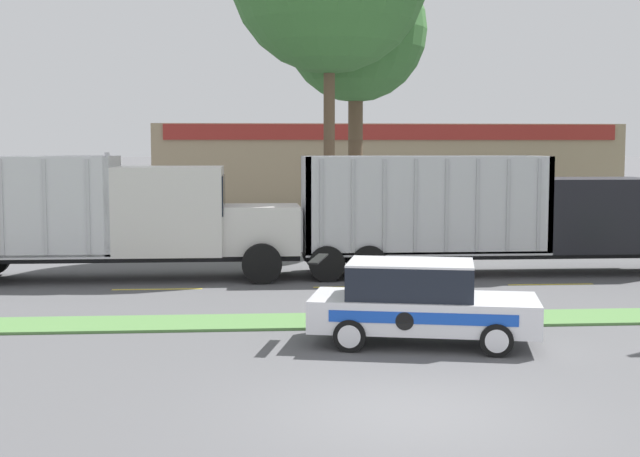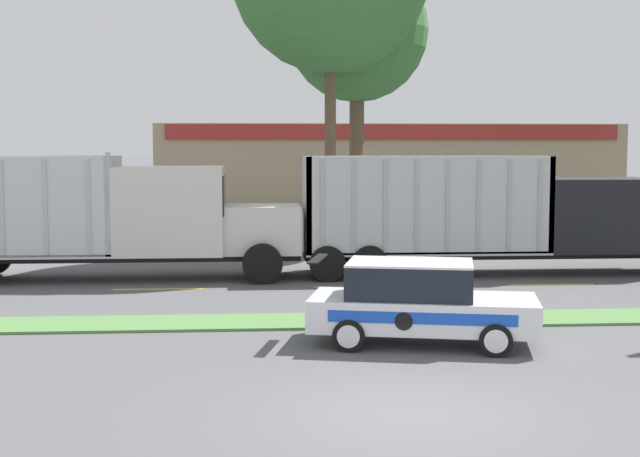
% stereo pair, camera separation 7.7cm
% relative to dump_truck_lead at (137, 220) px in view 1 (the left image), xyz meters
% --- Properties ---
extents(ground_plane, '(600.00, 600.00, 0.00)m').
position_rel_dump_truck_lead_xyz_m(ground_plane, '(5.51, -13.37, -1.71)').
color(ground_plane, '#515154').
extents(grass_verge, '(120.00, 1.64, 0.06)m').
position_rel_dump_truck_lead_xyz_m(grass_verge, '(5.51, -6.70, -1.68)').
color(grass_verge, '#517F42').
rests_on(grass_verge, ground_plane).
extents(centre_line_3, '(2.40, 0.14, 0.01)m').
position_rel_dump_truck_lead_xyz_m(centre_line_3, '(0.73, -1.88, -1.71)').
color(centre_line_3, yellow).
rests_on(centre_line_3, ground_plane).
extents(centre_line_4, '(2.40, 0.14, 0.01)m').
position_rel_dump_truck_lead_xyz_m(centre_line_4, '(6.13, -1.88, -1.71)').
color(centre_line_4, yellow).
rests_on(centre_line_4, ground_plane).
extents(centre_line_5, '(2.40, 0.14, 0.01)m').
position_rel_dump_truck_lead_xyz_m(centre_line_5, '(11.53, -1.88, -1.71)').
color(centre_line_5, yellow).
rests_on(centre_line_5, ground_plane).
extents(dump_truck_lead, '(11.06, 2.59, 3.66)m').
position_rel_dump_truck_lead_xyz_m(dump_truck_lead, '(0.00, 0.00, 0.00)').
color(dump_truck_lead, black).
rests_on(dump_truck_lead, ground_plane).
extents(dump_truck_trail, '(12.93, 2.64, 3.53)m').
position_rel_dump_truck_lead_xyz_m(dump_truck_trail, '(12.18, 0.30, -0.13)').
color(dump_truck_trail, black).
rests_on(dump_truck_trail, ground_plane).
extents(rally_car, '(4.64, 2.75, 1.64)m').
position_rel_dump_truck_lead_xyz_m(rally_car, '(6.50, -8.92, -0.89)').
color(rally_car, white).
rests_on(rally_car, ground_plane).
extents(store_building_backdrop, '(25.04, 12.10, 5.00)m').
position_rel_dump_truck_lead_xyz_m(store_building_backdrop, '(10.67, 26.54, 0.79)').
color(store_building_backdrop, '#9E896B').
rests_on(store_building_backdrop, ground_plane).
extents(tree_behind_right, '(5.23, 5.23, 11.97)m').
position_rel_dump_truck_lead_xyz_m(tree_behind_right, '(7.13, 7.21, 6.82)').
color(tree_behind_right, brown).
rests_on(tree_behind_right, ground_plane).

